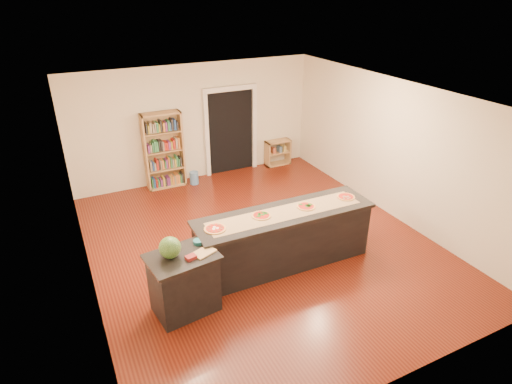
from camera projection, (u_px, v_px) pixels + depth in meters
name	position (u px, v px, depth m)	size (l,w,h in m)	color
room	(261.00, 176.00, 7.47)	(6.00, 7.00, 2.80)	beige
doorway	(231.00, 126.00, 10.71)	(1.40, 0.09, 2.21)	black
kitchen_island	(284.00, 238.00, 7.30)	(3.10, 0.84, 1.02)	black
side_counter	(184.00, 283.00, 6.26)	(0.98, 0.71, 0.96)	black
bookshelf	(164.00, 151.00, 9.99)	(0.91, 0.32, 1.82)	tan
low_shelf	(278.00, 153.00, 11.47)	(0.68, 0.29, 0.68)	tan
waste_bin	(194.00, 178.00, 10.43)	(0.21, 0.21, 0.31)	#5381B8
kraft_paper	(285.00, 213.00, 7.06)	(2.69, 0.48, 0.00)	olive
watermelon	(170.00, 248.00, 5.96)	(0.31, 0.31, 0.31)	#144214
cutting_board	(204.00, 252.00, 6.11)	(0.32, 0.21, 0.02)	tan
package_red	(191.00, 257.00, 5.97)	(0.15, 0.10, 0.05)	maroon
package_teal	(198.00, 242.00, 6.32)	(0.15, 0.15, 0.06)	#195966
pizza_a	(215.00, 229.00, 6.58)	(0.34, 0.34, 0.02)	tan
pizza_b	(261.00, 215.00, 6.95)	(0.31, 0.31, 0.02)	tan
pizza_c	(306.00, 206.00, 7.24)	(0.32, 0.32, 0.02)	tan
pizza_d	(346.00, 197.00, 7.56)	(0.33, 0.33, 0.02)	tan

